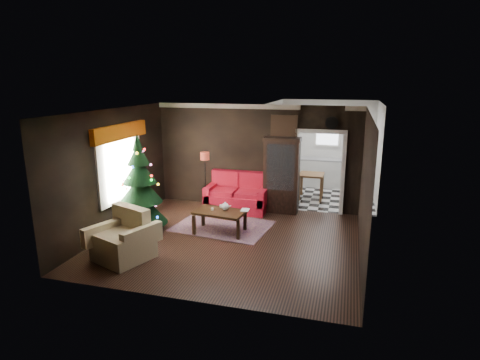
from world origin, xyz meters
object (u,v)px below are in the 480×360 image
(loveseat, at_px, (237,192))
(wall_clock, at_px, (332,123))
(floor_lamp, at_px, (205,181))
(coffee_table, at_px, (220,222))
(christmas_tree, at_px, (140,186))
(armchair, at_px, (123,237))
(curio_cabinet, at_px, (282,177))
(kitchen_table, at_px, (311,186))
(teapot, at_px, (225,206))

(loveseat, bearing_deg, wall_clock, 9.66)
(loveseat, relative_size, wall_clock, 5.31)
(floor_lamp, bearing_deg, coffee_table, -58.47)
(christmas_tree, bearing_deg, loveseat, 47.96)
(christmas_tree, bearing_deg, wall_clock, 29.75)
(christmas_tree, distance_m, armchair, 1.68)
(curio_cabinet, xyz_separation_m, wall_clock, (1.20, 0.18, 1.43))
(armchair, bearing_deg, kitchen_table, 79.41)
(curio_cabinet, height_order, armchair, curio_cabinet)
(kitchen_table, bearing_deg, curio_cabinet, -114.44)
(loveseat, bearing_deg, christmas_tree, -132.04)
(coffee_table, xyz_separation_m, teapot, (0.10, 0.09, 0.35))
(armchair, xyz_separation_m, kitchen_table, (3.13, 5.11, -0.08))
(floor_lamp, height_order, kitchen_table, floor_lamp)
(loveseat, relative_size, coffee_table, 1.50)
(curio_cabinet, height_order, wall_clock, wall_clock)
(christmas_tree, relative_size, teapot, 11.60)
(curio_cabinet, bearing_deg, coffee_table, -120.21)
(armchair, bearing_deg, wall_clock, 67.27)
(loveseat, xyz_separation_m, coffee_table, (0.06, -1.65, -0.23))
(curio_cabinet, xyz_separation_m, coffee_table, (-1.09, -1.87, -0.68))
(wall_clock, xyz_separation_m, kitchen_table, (-0.55, 1.25, -2.00))
(curio_cabinet, height_order, coffee_table, curio_cabinet)
(floor_lamp, height_order, armchair, floor_lamp)
(wall_clock, bearing_deg, christmas_tree, -150.25)
(teapot, xyz_separation_m, kitchen_table, (1.64, 3.21, -0.24))
(christmas_tree, xyz_separation_m, wall_clock, (4.11, 2.35, 1.33))
(armchair, bearing_deg, curio_cabinet, 76.93)
(christmas_tree, bearing_deg, coffee_table, 9.26)
(armchair, xyz_separation_m, coffee_table, (1.39, 1.81, -0.19))
(floor_lamp, xyz_separation_m, kitchen_table, (2.61, 1.88, -0.45))
(curio_cabinet, xyz_separation_m, floor_lamp, (-1.96, -0.45, -0.12))
(christmas_tree, height_order, coffee_table, christmas_tree)
(floor_lamp, bearing_deg, kitchen_table, 35.82)
(coffee_table, bearing_deg, kitchen_table, 62.21)
(armchair, height_order, coffee_table, armchair)
(floor_lamp, xyz_separation_m, christmas_tree, (-0.95, -1.71, 0.22))
(wall_clock, bearing_deg, floor_lamp, -168.67)
(armchair, height_order, wall_clock, wall_clock)
(curio_cabinet, relative_size, coffee_table, 1.68)
(armchair, height_order, teapot, armchair)
(floor_lamp, distance_m, wall_clock, 3.57)
(coffee_table, xyz_separation_m, wall_clock, (2.29, 2.05, 2.11))
(christmas_tree, xyz_separation_m, teapot, (1.91, 0.39, -0.44))
(coffee_table, relative_size, wall_clock, 3.53)
(christmas_tree, bearing_deg, kitchen_table, 45.33)
(wall_clock, height_order, kitchen_table, wall_clock)
(loveseat, height_order, floor_lamp, floor_lamp)
(loveseat, distance_m, kitchen_table, 2.45)
(curio_cabinet, distance_m, christmas_tree, 3.63)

